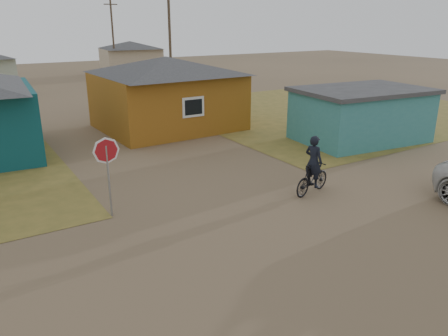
{
  "coord_description": "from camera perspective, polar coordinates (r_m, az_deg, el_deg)",
  "views": [
    {
      "loc": [
        -7.47,
        -8.07,
        5.69
      ],
      "look_at": [
        -0.63,
        3.0,
        1.3
      ],
      "focal_mm": 35.0,
      "sensor_mm": 36.0,
      "label": 1
    }
  ],
  "objects": [
    {
      "name": "utility_pole_near",
      "position": [
        33.19,
        -7.06,
        15.83
      ],
      "size": [
        1.4,
        0.2,
        8.0
      ],
      "color": "#4C3C2D",
      "rests_on": "ground"
    },
    {
      "name": "house_yellow",
      "position": [
        24.5,
        -7.42,
        9.83
      ],
      "size": [
        7.72,
        6.76,
        3.9
      ],
      "color": "#915816",
      "rests_on": "ground"
    },
    {
      "name": "cyclist",
      "position": [
        15.27,
        11.52,
        -0.61
      ],
      "size": [
        1.9,
        0.93,
        2.06
      ],
      "color": "black",
      "rests_on": "ground"
    },
    {
      "name": "utility_pole_far",
      "position": [
        48.47,
        -14.29,
        16.26
      ],
      "size": [
        1.4,
        0.2,
        8.0
      ],
      "color": "#4C3C2D",
      "rests_on": "ground"
    },
    {
      "name": "stop_sign",
      "position": [
        13.34,
        -15.05,
        1.16
      ],
      "size": [
        0.77,
        0.33,
        2.49
      ],
      "color": "gray",
      "rests_on": "ground"
    },
    {
      "name": "shed_turquoise",
      "position": [
        22.79,
        17.42,
        6.72
      ],
      "size": [
        6.71,
        4.93,
        2.6
      ],
      "color": "teal",
      "rests_on": "ground"
    },
    {
      "name": "house_beige_east",
      "position": [
        51.29,
        -12.07,
        13.96
      ],
      "size": [
        6.95,
        6.05,
        3.6
      ],
      "color": "tan",
      "rests_on": "ground"
    },
    {
      "name": "ground",
      "position": [
        12.38,
        9.96,
        -9.02
      ],
      "size": [
        120.0,
        120.0,
        0.0
      ],
      "primitive_type": "plane",
      "color": "brown"
    },
    {
      "name": "grass_ne",
      "position": [
        30.62,
        13.7,
        7.42
      ],
      "size": [
        20.0,
        18.0,
        0.0
      ],
      "primitive_type": "cube",
      "color": "olive",
      "rests_on": "ground"
    }
  ]
}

